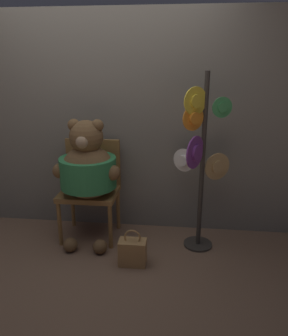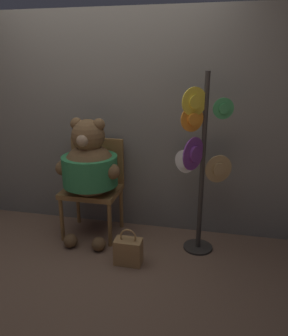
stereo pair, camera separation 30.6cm
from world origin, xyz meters
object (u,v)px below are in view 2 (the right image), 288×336
handbag_on_ground (128,251)px  chair (94,182)px  hat_display_rack (200,161)px  teddy_bear (90,167)px

handbag_on_ground → chair: bearing=133.6°
chair → hat_display_rack: (1.07, -0.15, 0.34)m
chair → hat_display_rack: size_ratio=0.59×
teddy_bear → hat_display_rack: (1.05, 0.00, 0.13)m
chair → handbag_on_ground: 0.84m
handbag_on_ground → hat_display_rack: bearing=33.1°
teddy_bear → hat_display_rack: bearing=0.1°
teddy_bear → handbag_on_ground: size_ratio=3.60×
teddy_bear → hat_display_rack: 1.06m
handbag_on_ground → teddy_bear: bearing=142.2°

